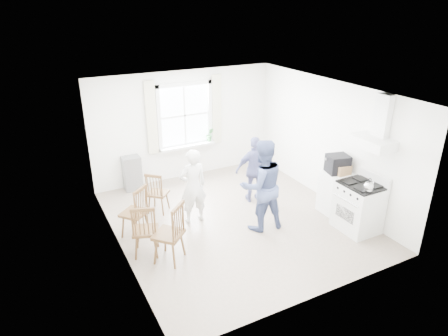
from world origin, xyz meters
TOP-DOWN VIEW (x-y plane):
  - room_shell at (0.00, 0.00)m, footprint 4.62×5.12m
  - window_assembly at (0.00, 2.45)m, footprint 1.88×0.24m
  - range_hood at (2.07, -1.35)m, footprint 0.45×0.76m
  - shelf_unit at (-1.40, 2.33)m, footprint 0.40×0.30m
  - gas_stove at (1.91, -1.35)m, footprint 0.68×0.76m
  - kettle at (1.80, -1.61)m, footprint 0.18×0.18m
  - low_cabinet at (1.98, -0.65)m, footprint 0.50×0.55m
  - stereo_stack at (1.96, -0.64)m, footprint 0.48×0.45m
  - cardboard_box at (1.99, -0.76)m, footprint 0.30×0.22m
  - windsor_chair_a at (-1.83, 0.32)m, footprint 0.59×0.59m
  - windsor_chair_b at (-1.93, -0.37)m, footprint 0.54×0.53m
  - windsor_chair_c at (-1.52, -0.71)m, footprint 0.64×0.63m
  - person_left at (-0.73, 0.37)m, footprint 0.56×0.56m
  - person_mid at (0.31, -0.45)m, footprint 0.94×0.94m
  - person_right at (0.80, 0.56)m, footprint 1.05×1.05m
  - potted_plant at (0.60, 2.36)m, footprint 0.23×0.23m
  - windsor_chair_d at (-1.28, 1.00)m, footprint 0.53×0.53m

SIDE VIEW (x-z plane):
  - shelf_unit at x=-1.40m, z-range 0.00..0.80m
  - low_cabinet at x=1.98m, z-range 0.00..0.90m
  - gas_stove at x=1.91m, z-range -0.08..1.04m
  - windsor_chair_d at x=-1.28m, z-range 0.10..1.00m
  - windsor_chair_b at x=-1.93m, z-range 0.11..1.10m
  - windsor_chair_a at x=-1.83m, z-range 0.11..1.12m
  - windsor_chair_c at x=-1.52m, z-range 0.12..1.20m
  - person_right at x=0.80m, z-range 0.00..1.46m
  - person_left at x=-0.73m, z-range 0.00..1.52m
  - person_mid at x=0.31m, z-range 0.00..1.78m
  - cardboard_box at x=1.99m, z-range 0.90..1.09m
  - potted_plant at x=0.60m, z-range 0.85..1.19m
  - kettle at x=1.80m, z-range 0.91..1.16m
  - stereo_stack at x=1.96m, z-range 0.90..1.26m
  - room_shell at x=0.00m, z-range -0.02..2.62m
  - window_assembly at x=0.00m, z-range 0.61..2.31m
  - range_hood at x=2.07m, z-range 1.43..2.37m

